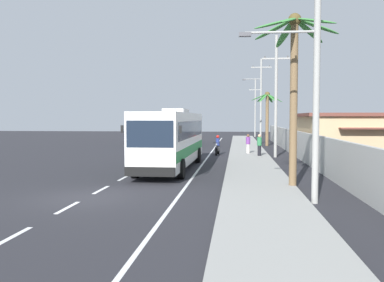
# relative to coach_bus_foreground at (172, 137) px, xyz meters

# --- Properties ---
(ground_plane) EXTENTS (160.00, 160.00, 0.00)m
(ground_plane) POSITION_rel_coach_bus_foreground_xyz_m (-1.89, -9.78, -1.92)
(ground_plane) COLOR #28282D
(sidewalk_kerb) EXTENTS (3.20, 90.00, 0.14)m
(sidewalk_kerb) POSITION_rel_coach_bus_foreground_xyz_m (4.91, 0.22, -1.85)
(sidewalk_kerb) COLOR #999993
(sidewalk_kerb) RESTS_ON ground
(lane_markings) EXTENTS (3.68, 71.26, 0.01)m
(lane_markings) POSITION_rel_coach_bus_foreground_xyz_m (0.25, 5.07, -1.91)
(lane_markings) COLOR white
(lane_markings) RESTS_ON ground
(boundary_wall) EXTENTS (0.24, 60.00, 2.07)m
(boundary_wall) POSITION_rel_coach_bus_foreground_xyz_m (8.71, 4.22, -0.88)
(boundary_wall) COLOR #B2B2AD
(boundary_wall) RESTS_ON ground
(coach_bus_foreground) EXTENTS (2.98, 12.46, 3.68)m
(coach_bus_foreground) POSITION_rel_coach_bus_foreground_xyz_m (0.00, 0.00, 0.00)
(coach_bus_foreground) COLOR white
(coach_bus_foreground) RESTS_ON ground
(coach_bus_far_lane) EXTENTS (3.05, 12.43, 3.72)m
(coach_bus_far_lane) POSITION_rel_coach_bus_foreground_xyz_m (-3.73, 23.12, 0.02)
(coach_bus_far_lane) COLOR #2366A8
(coach_bus_far_lane) RESTS_ON ground
(motorcycle_beside_bus) EXTENTS (0.56, 1.96, 1.65)m
(motorcycle_beside_bus) POSITION_rel_coach_bus_foreground_xyz_m (2.32, 10.00, -1.25)
(motorcycle_beside_bus) COLOR black
(motorcycle_beside_bus) RESTS_ON ground
(pedestrian_near_kerb) EXTENTS (0.36, 0.36, 1.60)m
(pedestrian_near_kerb) POSITION_rel_coach_bus_foreground_xyz_m (4.88, 10.28, -0.94)
(pedestrian_near_kerb) COLOR beige
(pedestrian_near_kerb) RESTS_ON sidewalk_kerb
(pedestrian_midwalk) EXTENTS (0.36, 0.36, 1.69)m
(pedestrian_midwalk) POSITION_rel_coach_bus_foreground_xyz_m (5.69, 7.85, -0.89)
(pedestrian_midwalk) COLOR black
(pedestrian_midwalk) RESTS_ON sidewalk_kerb
(utility_pole_nearest) EXTENTS (4.05, 0.24, 8.73)m
(utility_pole_nearest) POSITION_rel_coach_bus_foreground_xyz_m (6.63, -9.89, 2.77)
(utility_pole_nearest) COLOR #9E9E99
(utility_pole_nearest) RESTS_ON ground
(utility_pole_mid) EXTENTS (2.19, 0.24, 9.53)m
(utility_pole_mid) POSITION_rel_coach_bus_foreground_xyz_m (6.96, 8.22, 3.02)
(utility_pole_mid) COLOR #9E9E99
(utility_pole_mid) RESTS_ON ground
(utility_pole_far) EXTENTS (3.50, 0.24, 10.22)m
(utility_pole_far) POSITION_rel_coach_bus_foreground_xyz_m (6.75, 26.33, 3.55)
(utility_pole_far) COLOR #9E9E99
(utility_pole_far) RESTS_ON ground
(utility_pole_distant) EXTENTS (2.02, 0.24, 9.52)m
(utility_pole_distant) POSITION_rel_coach_bus_foreground_xyz_m (6.92, 44.44, 3.00)
(utility_pole_distant) COLOR #9E9E99
(utility_pole_distant) RESTS_ON ground
(palm_nearest) EXTENTS (3.46, 3.11, 6.01)m
(palm_nearest) POSITION_rel_coach_bus_foreground_xyz_m (7.26, 22.09, 2.20)
(palm_nearest) COLOR brown
(palm_nearest) RESTS_ON ground
(palm_second) EXTENTS (3.84, 3.74, 7.61)m
(palm_second) POSITION_rel_coach_bus_foreground_xyz_m (6.38, -6.65, 3.45)
(palm_second) COLOR brown
(palm_second) RESTS_ON ground
(roadside_building) EXTENTS (11.63, 9.17, 3.45)m
(roadside_building) POSITION_rel_coach_bus_foreground_xyz_m (14.55, 7.78, -0.18)
(roadside_building) COLOR tan
(roadside_building) RESTS_ON ground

